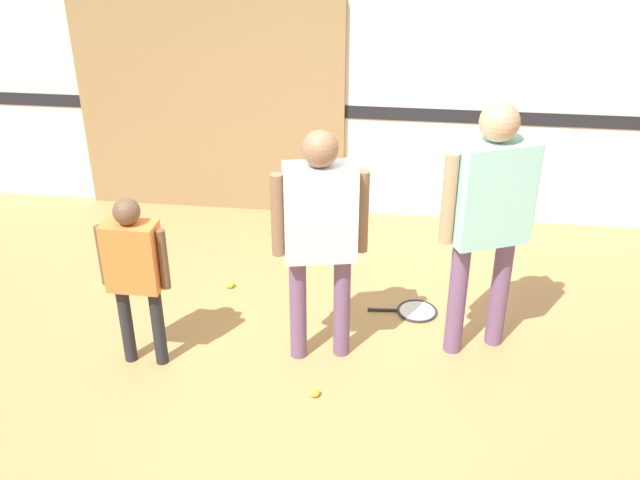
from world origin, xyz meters
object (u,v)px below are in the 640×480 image
object	(u,v)px
tennis_ball_by_spare_racket	(451,305)
tennis_ball_near_instructor	(315,392)
racket_spare_on_floor	(415,311)
tennis_ball_stray_left	(453,342)
person_instructor	(320,224)
person_student_left	(134,265)
person_student_right	(489,205)
tennis_ball_stray_right	(230,284)

from	to	relation	value
tennis_ball_by_spare_racket	tennis_ball_near_instructor	bearing A→B (deg)	-128.17
racket_spare_on_floor	tennis_ball_near_instructor	world-z (taller)	tennis_ball_near_instructor
racket_spare_on_floor	tennis_ball_stray_left	bearing A→B (deg)	119.26
person_instructor	person_student_left	distance (m)	1.23
person_student_right	tennis_ball_stray_right	size ratio (longest dim) A/B	26.99
person_student_left	tennis_ball_by_spare_racket	distance (m)	2.42
racket_spare_on_floor	tennis_ball_near_instructor	xyz separation A→B (m)	(-0.63, -1.07, 0.02)
person_instructor	racket_spare_on_floor	bearing A→B (deg)	30.45
person_instructor	person_student_left	world-z (taller)	person_instructor
person_instructor	tennis_ball_stray_right	distance (m)	1.50
person_instructor	tennis_ball_by_spare_racket	xyz separation A→B (m)	(0.93, 0.70, -0.98)
racket_spare_on_floor	person_student_left	bearing A→B (deg)	19.86
tennis_ball_near_instructor	tennis_ball_stray_right	distance (m)	1.51
person_student_right	person_instructor	bearing A→B (deg)	-11.56
tennis_ball_stray_right	person_student_right	bearing A→B (deg)	-15.93
tennis_ball_stray_left	tennis_ball_stray_right	distance (m)	1.85
person_student_right	tennis_ball_stray_left	bearing A→B (deg)	-15.80
tennis_ball_by_spare_racket	tennis_ball_stray_right	world-z (taller)	same
racket_spare_on_floor	tennis_ball_stray_left	world-z (taller)	tennis_ball_stray_left
person_instructor	tennis_ball_near_instructor	bearing A→B (deg)	-99.78
racket_spare_on_floor	tennis_ball_by_spare_racket	size ratio (longest dim) A/B	8.31
person_student_left	tennis_ball_stray_right	xyz separation A→B (m)	(0.34, 1.01, -0.73)
tennis_ball_by_spare_racket	tennis_ball_stray_left	xyz separation A→B (m)	(-0.01, -0.48, 0.00)
tennis_ball_stray_left	tennis_ball_stray_right	size ratio (longest dim) A/B	1.00
person_student_left	person_student_right	size ratio (longest dim) A/B	0.69
tennis_ball_near_instructor	tennis_ball_stray_right	bearing A→B (deg)	124.84
racket_spare_on_floor	tennis_ball_near_instructor	size ratio (longest dim) A/B	8.31
person_student_left	tennis_ball_by_spare_racket	xyz separation A→B (m)	(2.11, 0.93, -0.73)
racket_spare_on_floor	tennis_ball_by_spare_racket	bearing A→B (deg)	-167.98
tennis_ball_by_spare_racket	tennis_ball_stray_left	bearing A→B (deg)	-90.98
person_instructor	tennis_ball_by_spare_racket	size ratio (longest dim) A/B	24.78
tennis_ball_near_instructor	tennis_ball_stray_left	distance (m)	1.12
racket_spare_on_floor	tennis_ball_stray_right	distance (m)	1.50
person_student_right	tennis_ball_near_instructor	distance (m)	1.65
racket_spare_on_floor	tennis_ball_stray_right	size ratio (longest dim) A/B	8.31
person_student_left	tennis_ball_stray_left	distance (m)	2.27
tennis_ball_stray_right	tennis_ball_stray_left	bearing A→B (deg)	-17.76
person_student_left	tennis_ball_near_instructor	distance (m)	1.42
person_student_right	tennis_ball_stray_left	world-z (taller)	person_student_right
person_student_right	tennis_ball_by_spare_racket	distance (m)	1.17
tennis_ball_by_spare_racket	tennis_ball_stray_left	world-z (taller)	same
person_instructor	person_student_right	xyz separation A→B (m)	(1.07, 0.24, 0.09)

